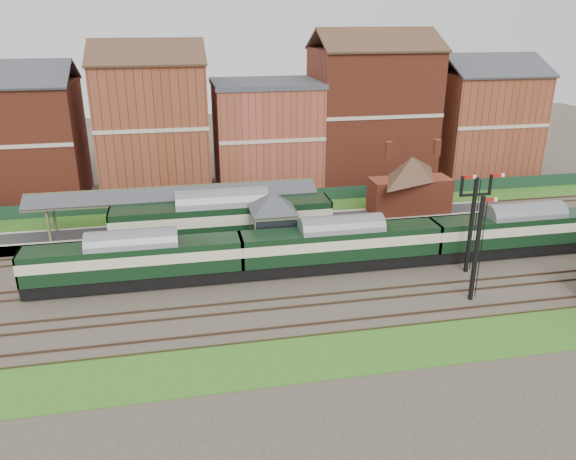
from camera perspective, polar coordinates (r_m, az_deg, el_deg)
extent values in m
plane|color=#473D33|center=(46.26, 2.87, -4.17)|extent=(160.00, 160.00, 0.00)
cube|color=#2D6619|center=(60.76, -0.78, 2.17)|extent=(90.00, 4.50, 0.06)
cube|color=#2D6619|center=(36.19, 7.57, -12.06)|extent=(90.00, 5.00, 0.06)
cube|color=#193823|center=(62.40, -1.12, 3.37)|extent=(90.00, 0.12, 1.50)
cube|color=#2D2D2D|center=(54.10, -4.78, 0.19)|extent=(55.00, 3.40, 1.00)
cube|color=#5D684A|center=(48.11, -1.51, -1.56)|extent=(3.40, 3.20, 2.40)
cube|color=brown|center=(47.31, -1.54, 0.90)|extent=(3.60, 3.40, 2.00)
pyramid|color=#383A3F|center=(46.72, -1.56, 2.97)|extent=(5.40, 5.40, 1.60)
cube|color=brown|center=(50.01, 7.56, -0.97)|extent=(3.00, 2.40, 2.20)
cube|color=#4C3323|center=(48.92, 7.88, 0.33)|extent=(3.20, 1.34, 0.79)
cube|color=#4C3323|center=(50.07, 7.40, 0.85)|extent=(3.20, 1.34, 0.79)
cube|color=brown|center=(57.62, 12.21, 3.46)|extent=(8.00, 3.00, 3.50)
pyramid|color=#4C3323|center=(56.84, 12.43, 6.20)|extent=(8.10, 8.10, 2.20)
cube|color=brown|center=(55.78, 10.10, 6.62)|extent=(0.60, 0.60, 1.60)
cube|color=brown|center=(57.76, 14.76, 6.74)|extent=(0.60, 0.60, 1.60)
cube|color=brown|center=(53.12, -23.20, 0.63)|extent=(0.22, 0.22, 3.40)
cube|color=brown|center=(55.31, 0.15, 3.16)|extent=(0.22, 0.22, 3.40)
cube|color=#383A3F|center=(51.59, -11.43, 3.61)|extent=(26.00, 1.99, 0.90)
cube|color=#383A3F|center=(53.41, -11.45, 4.21)|extent=(26.00, 1.99, 0.90)
cube|color=brown|center=(52.39, -11.47, 4.31)|extent=(26.00, 0.20, 0.20)
cube|color=black|center=(46.87, 18.11, 0.40)|extent=(0.25, 0.25, 8.00)
cube|color=black|center=(46.07, 18.47, 3.43)|extent=(2.60, 0.18, 0.18)
cube|color=#B2140F|center=(45.36, 17.96, 5.14)|extent=(1.10, 0.08, 0.25)
cube|color=#B2140F|center=(46.56, 20.56, 5.22)|extent=(1.10, 0.08, 0.25)
cube|color=black|center=(42.30, 18.61, -1.89)|extent=(0.25, 0.25, 8.00)
cube|color=#B2140F|center=(41.35, 19.86, 2.91)|extent=(1.10, 0.08, 0.25)
cube|color=brown|center=(69.11, -26.04, 7.93)|extent=(14.00, 10.00, 13.00)
cube|color=brown|center=(66.71, -13.50, 9.95)|extent=(12.00, 10.00, 15.00)
cube|color=#A64735|center=(67.76, -2.22, 9.37)|extent=(12.00, 10.00, 12.00)
cube|color=brown|center=(70.58, 8.44, 11.29)|extent=(14.00, 10.00, 16.00)
cube|color=brown|center=(77.12, 19.12, 10.06)|extent=(12.00, 10.00, 13.00)
cube|color=black|center=(44.94, -15.19, -4.80)|extent=(16.36, 2.29, 1.00)
cube|color=black|center=(44.26, -15.39, -2.84)|extent=(16.36, 2.54, 2.36)
cube|color=beige|center=(44.15, -15.43, -2.50)|extent=(16.38, 2.58, 0.82)
cube|color=slate|center=(43.76, -15.55, -1.26)|extent=(16.36, 2.54, 0.55)
cube|color=black|center=(46.49, 5.33, -3.22)|extent=(16.36, 2.29, 1.00)
cube|color=black|center=(45.83, 5.40, -1.30)|extent=(16.36, 2.54, 2.36)
cube|color=beige|center=(45.72, 5.41, -0.97)|extent=(16.38, 2.58, 0.82)
cube|color=slate|center=(45.34, 5.45, 0.24)|extent=(16.36, 2.54, 0.55)
cube|color=black|center=(53.27, 22.47, -1.57)|extent=(16.36, 2.29, 1.00)
cube|color=black|center=(52.69, 22.72, 0.12)|extent=(16.36, 2.54, 2.36)
cube|color=beige|center=(52.60, 22.76, 0.41)|extent=(16.38, 2.58, 0.82)
cube|color=slate|center=(52.27, 22.92, 1.47)|extent=(16.36, 2.54, 0.55)
cube|color=black|center=(50.82, -6.56, -0.98)|extent=(19.37, 2.71, 1.18)
cube|color=black|center=(50.11, -6.65, 1.13)|extent=(19.37, 3.01, 2.80)
cube|color=beige|center=(50.00, -6.67, 1.49)|extent=(19.39, 3.05, 0.97)
cube|color=slate|center=(49.61, -6.73, 2.83)|extent=(19.37, 3.01, 0.65)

